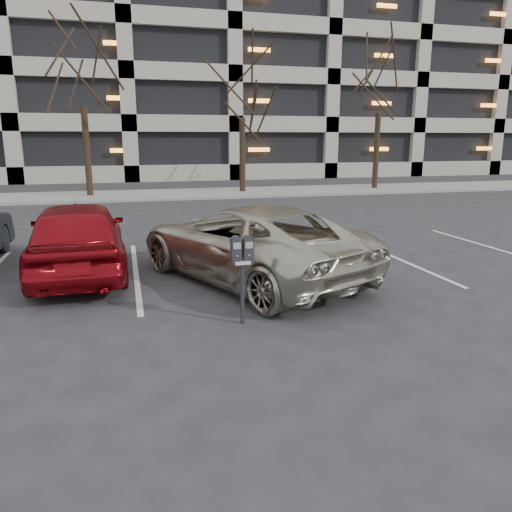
# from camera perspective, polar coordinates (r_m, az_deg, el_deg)

# --- Properties ---
(ground) EXTENTS (140.00, 140.00, 0.00)m
(ground) POSITION_cam_1_polar(r_m,az_deg,el_deg) (8.04, -3.05, -5.41)
(ground) COLOR #28282B
(ground) RESTS_ON ground
(sidewalk) EXTENTS (80.00, 4.00, 0.12)m
(sidewalk) POSITION_cam_1_polar(r_m,az_deg,el_deg) (23.64, -11.08, 6.90)
(sidewalk) COLOR gray
(sidewalk) RESTS_ON ground
(stall_lines) EXTENTS (16.90, 5.20, 0.00)m
(stall_lines) POSITION_cam_1_polar(r_m,az_deg,el_deg) (10.09, -13.57, -1.84)
(stall_lines) COLOR silver
(stall_lines) RESTS_ON ground
(parking_garage) EXTENTS (52.00, 20.00, 19.00)m
(parking_garage) POSITION_cam_1_polar(r_m,az_deg,el_deg) (43.97, 3.56, 21.96)
(parking_garage) COLOR black
(parking_garage) RESTS_ON ground
(tree_b) EXTENTS (3.87, 3.87, 8.79)m
(tree_b) POSITION_cam_1_polar(r_m,az_deg,el_deg) (23.81, -19.57, 21.66)
(tree_b) COLOR black
(tree_b) RESTS_ON ground
(tree_c) EXTENTS (3.47, 3.47, 7.90)m
(tree_c) POSITION_cam_1_polar(r_m,az_deg,el_deg) (24.31, -1.62, 20.64)
(tree_c) COLOR black
(tree_c) RESTS_ON ground
(tree_d) EXTENTS (3.75, 3.75, 8.53)m
(tree_d) POSITION_cam_1_polar(r_m,az_deg,el_deg) (26.84, 14.10, 20.56)
(tree_d) COLOR black
(tree_d) RESTS_ON ground
(parking_meter) EXTENTS (0.32, 0.14, 1.25)m
(parking_meter) POSITION_cam_1_polar(r_m,az_deg,el_deg) (6.89, -1.60, -0.25)
(parking_meter) COLOR black
(parking_meter) RESTS_ON ground
(suv_silver) EXTENTS (4.16, 5.54, 1.41)m
(suv_silver) POSITION_cam_1_polar(r_m,az_deg,el_deg) (9.25, -0.80, 1.59)
(suv_silver) COLOR beige
(suv_silver) RESTS_ON ground
(car_red) EXTENTS (1.90, 4.38, 1.47)m
(car_red) POSITION_cam_1_polar(r_m,az_deg,el_deg) (10.14, -19.70, 2.05)
(car_red) COLOR maroon
(car_red) RESTS_ON ground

